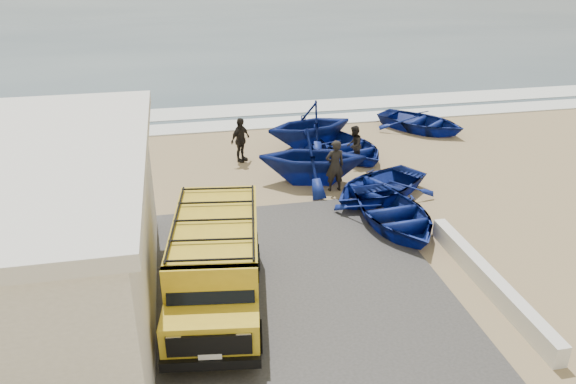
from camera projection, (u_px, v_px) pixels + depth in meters
ground at (279, 252)px, 16.44m from camera, size 160.00×160.00×0.00m
slab at (216, 299)px, 14.29m from camera, size 12.00×10.00×0.05m
ocean at (190, 12)px, 66.20m from camera, size 180.00×88.00×0.01m
surf_line at (232, 125)px, 27.09m from camera, size 180.00×1.60×0.06m
surf_wash at (227, 111)px, 29.32m from camera, size 180.00×2.20×0.04m
parapet at (489, 281)px, 14.57m from camera, size 0.35×6.00×0.55m
van at (216, 262)px, 13.67m from camera, size 2.77×5.50×2.26m
boat_near_left at (394, 214)px, 17.70m from camera, size 3.36×4.46×0.87m
boat_near_right at (378, 186)px, 19.65m from camera, size 4.98×4.57×0.84m
boat_mid_left at (312, 156)px, 20.58m from camera, size 4.58×4.18×2.07m
boat_mid_right at (349, 147)px, 23.28m from camera, size 3.89×4.65×0.83m
boat_far_left at (310, 125)px, 24.06m from camera, size 4.49×4.09×2.02m
boat_far_right at (421, 122)px, 26.31m from camera, size 4.93×5.12×0.86m
fisherman_front at (335, 166)px, 19.96m from camera, size 0.72×0.48×1.91m
fisherman_middle at (354, 145)px, 22.32m from camera, size 0.92×0.98×1.60m
fisherman_back at (240, 140)px, 22.60m from camera, size 1.08×1.05×1.82m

